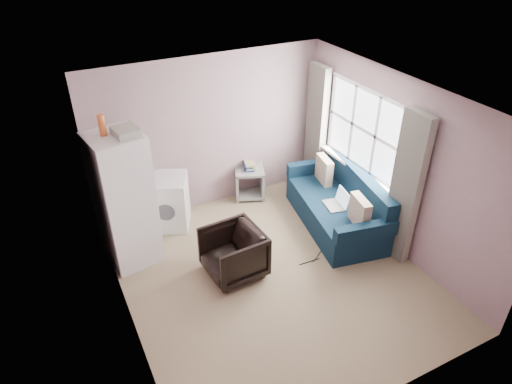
{
  "coord_description": "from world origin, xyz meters",
  "views": [
    {
      "loc": [
        -2.31,
        -4.06,
        4.28
      ],
      "look_at": [
        0.05,
        0.6,
        1.0
      ],
      "focal_mm": 32.0,
      "sensor_mm": 36.0,
      "label": 1
    }
  ],
  "objects_px": {
    "fridge": "(125,200)",
    "washing_machine": "(168,201)",
    "side_table": "(249,180)",
    "armchair": "(233,251)",
    "sofa": "(339,206)"
  },
  "relations": [
    {
      "from": "sofa",
      "to": "armchair",
      "type": "bearing_deg",
      "value": -160.61
    },
    {
      "from": "armchair",
      "to": "side_table",
      "type": "xyz_separation_m",
      "value": [
        1.06,
        1.67,
        -0.07
      ]
    },
    {
      "from": "washing_machine",
      "to": "fridge",
      "type": "bearing_deg",
      "value": -118.33
    },
    {
      "from": "washing_machine",
      "to": "sofa",
      "type": "height_order",
      "value": "sofa"
    },
    {
      "from": "fridge",
      "to": "washing_machine",
      "type": "height_order",
      "value": "fridge"
    },
    {
      "from": "fridge",
      "to": "washing_machine",
      "type": "distance_m",
      "value": 1.04
    },
    {
      "from": "fridge",
      "to": "washing_machine",
      "type": "bearing_deg",
      "value": 27.28
    },
    {
      "from": "armchair",
      "to": "fridge",
      "type": "bearing_deg",
      "value": -133.78
    },
    {
      "from": "armchair",
      "to": "fridge",
      "type": "height_order",
      "value": "fridge"
    },
    {
      "from": "armchair",
      "to": "washing_machine",
      "type": "height_order",
      "value": "washing_machine"
    },
    {
      "from": "washing_machine",
      "to": "side_table",
      "type": "bearing_deg",
      "value": 31.9
    },
    {
      "from": "armchair",
      "to": "sofa",
      "type": "height_order",
      "value": "sofa"
    },
    {
      "from": "side_table",
      "to": "washing_machine",
      "type": "bearing_deg",
      "value": -172.97
    },
    {
      "from": "armchair",
      "to": "fridge",
      "type": "distance_m",
      "value": 1.6
    },
    {
      "from": "side_table",
      "to": "fridge",
      "type": "bearing_deg",
      "value": -161.95
    }
  ]
}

